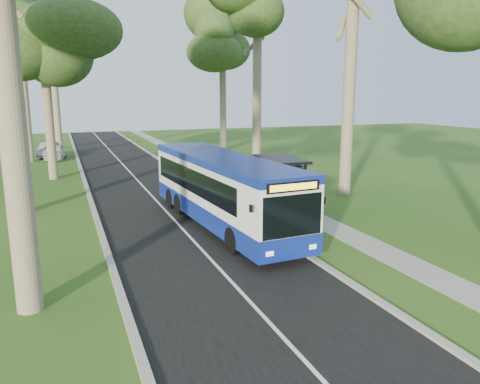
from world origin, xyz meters
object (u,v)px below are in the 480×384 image
object	(u,v)px
bus	(222,190)
bus_stop_sign	(316,210)
litter_bin	(278,205)
bus_shelter	(288,176)
car_silver	(49,150)
car_white	(55,152)

from	to	relation	value
bus	bus_stop_sign	distance (m)	5.20
bus_stop_sign	litter_bin	world-z (taller)	bus_stop_sign
bus_shelter	car_silver	bearing A→B (deg)	116.45
car_white	car_silver	bearing A→B (deg)	114.18
bus_stop_sign	car_silver	bearing A→B (deg)	81.90
bus	bus_shelter	world-z (taller)	bus
litter_bin	car_silver	xyz separation A→B (m)	(-11.23, 27.45, 0.25)
car_white	bus_shelter	bearing A→B (deg)	-59.85
bus_shelter	litter_bin	world-z (taller)	bus_shelter
bus_shelter	car_silver	distance (m)	30.43
bus	bus_shelter	size ratio (longest dim) A/B	3.53
bus_stop_sign	car_white	distance (m)	32.59
car_silver	car_white	bearing A→B (deg)	-62.82
bus_stop_sign	car_silver	distance (m)	34.76
litter_bin	car_silver	size ratio (longest dim) A/B	0.20
litter_bin	bus	bearing A→B (deg)	-162.19
bus_stop_sign	car_silver	size ratio (longest dim) A/B	0.64
car_white	car_silver	size ratio (longest dim) A/B	0.98
bus	litter_bin	xyz separation A→B (m)	(3.36, 1.08, -1.25)
bus_shelter	car_white	bearing A→B (deg)	116.87
bus_stop_sign	bus	bearing A→B (deg)	89.40
bus_shelter	litter_bin	size ratio (longest dim) A/B	4.13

